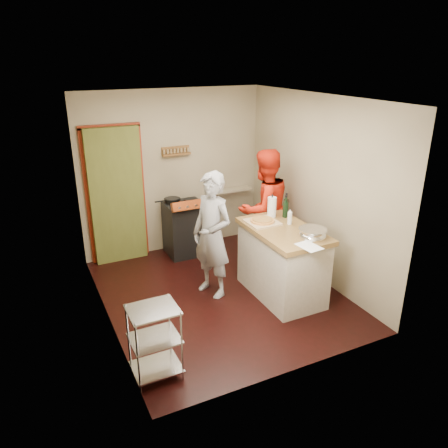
% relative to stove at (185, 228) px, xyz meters
% --- Properties ---
extents(floor, '(3.50, 3.50, 0.00)m').
position_rel_stove_xyz_m(floor, '(-0.05, -1.42, -0.45)').
color(floor, black).
rests_on(floor, ground).
extents(back_wall, '(3.00, 0.44, 2.60)m').
position_rel_stove_xyz_m(back_wall, '(-0.69, 0.36, 0.68)').
color(back_wall, tan).
rests_on(back_wall, ground).
extents(left_wall, '(0.04, 3.50, 2.60)m').
position_rel_stove_xyz_m(left_wall, '(-1.55, -1.42, 0.85)').
color(left_wall, tan).
rests_on(left_wall, ground).
extents(right_wall, '(0.04, 3.50, 2.60)m').
position_rel_stove_xyz_m(right_wall, '(1.45, -1.42, 0.85)').
color(right_wall, tan).
rests_on(right_wall, ground).
extents(ceiling, '(3.00, 3.50, 0.02)m').
position_rel_stove_xyz_m(ceiling, '(-0.05, -1.42, 2.16)').
color(ceiling, white).
rests_on(ceiling, back_wall).
extents(stove, '(0.60, 0.63, 1.00)m').
position_rel_stove_xyz_m(stove, '(0.00, 0.00, 0.00)').
color(stove, black).
rests_on(stove, ground).
extents(wire_shelving, '(0.48, 0.40, 0.80)m').
position_rel_stove_xyz_m(wire_shelving, '(-1.33, -2.62, -0.01)').
color(wire_shelving, silver).
rests_on(wire_shelving, ground).
extents(island, '(0.76, 1.40, 1.28)m').
position_rel_stove_xyz_m(island, '(0.70, -1.80, 0.06)').
color(island, beige).
rests_on(island, ground).
extents(person_stripe, '(0.61, 0.73, 1.70)m').
position_rel_stove_xyz_m(person_stripe, '(-0.12, -1.35, 0.40)').
color(person_stripe, '#AEADB2').
rests_on(person_stripe, ground).
extents(person_red, '(0.97, 0.81, 1.81)m').
position_rel_stove_xyz_m(person_red, '(0.95, -0.86, 0.45)').
color(person_red, red).
rests_on(person_red, ground).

